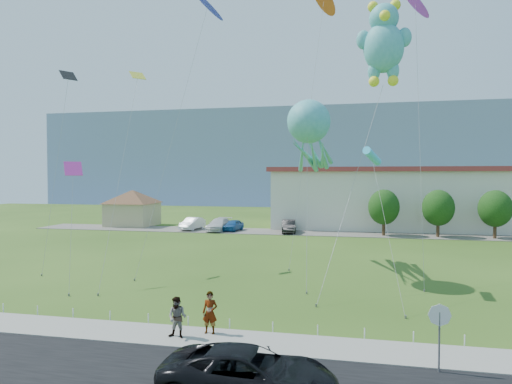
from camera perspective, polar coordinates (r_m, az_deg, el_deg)
ground at (r=23.22m, az=-4.90°, el=-15.59°), size 160.00×160.00×0.00m
sidewalk at (r=20.73m, az=-7.23°, el=-17.65°), size 80.00×2.50×0.10m
parking_strip at (r=56.97m, az=5.46°, el=-5.05°), size 70.00×6.00×0.06m
hill_ridge at (r=141.42m, az=9.45°, el=4.20°), size 160.00×50.00×25.00m
pavilion at (r=66.67m, az=-15.17°, el=-1.50°), size 9.20×9.20×5.00m
warehouse at (r=68.09m, az=28.71°, el=-0.68°), size 61.00×15.00×8.20m
stop_sign at (r=17.98m, az=21.96°, el=-14.78°), size 0.80×0.07×2.50m
rope_fence at (r=21.96m, az=-5.93°, el=-15.95°), size 26.05×0.05×0.50m
tree_near at (r=55.40m, az=15.69°, el=-1.83°), size 3.60×3.60×5.47m
tree_mid at (r=56.10m, az=21.82°, el=-1.85°), size 3.60×3.60×5.47m
tree_far at (r=57.42m, az=27.73°, el=-1.85°), size 3.60×3.60×5.47m
suv at (r=15.32m, az=-0.90°, el=-21.78°), size 5.59×2.60×1.55m
pedestrian_left at (r=20.79m, az=-5.78°, el=-14.76°), size 0.68×0.45×1.85m
pedestrian_right at (r=20.48m, az=-9.81°, el=-15.19°), size 0.89×0.71×1.75m
parked_car_silver at (r=59.97m, az=-7.97°, el=-3.93°), size 2.21×4.91×1.56m
parked_car_white at (r=58.45m, az=-4.66°, el=-4.07°), size 2.43×5.45×1.55m
parked_car_blue at (r=58.19m, az=-2.88°, el=-4.17°), size 2.23×4.32×1.41m
parked_car_black at (r=56.45m, az=4.11°, el=-4.28°), size 2.33×4.95×1.57m
octopus_kite at (r=32.73m, az=6.85°, el=6.99°), size 2.93×11.73×12.17m
teddy_bear_kite at (r=36.55m, az=15.67°, el=17.68°), size 6.04×12.09×19.91m
small_kite_orange at (r=41.90m, az=8.37°, el=22.02°), size 3.02×6.88×22.69m
small_kite_yellow at (r=36.50m, az=-15.08°, el=11.16°), size 2.79×10.18×15.37m
small_kite_purple at (r=38.09m, az=19.32°, el=20.85°), size 1.80×7.76×20.61m
small_kite_cyan at (r=29.06m, az=14.35°, el=4.23°), size 1.73×7.01×8.68m
small_kite_blue at (r=36.75m, az=-6.31°, el=21.56°), size 4.46×5.84×20.54m
small_kite_pink at (r=31.98m, az=-21.92°, el=1.51°), size 2.53×4.02×7.94m
small_kite_black at (r=37.44m, az=-22.75°, el=10.66°), size 1.29×3.58×15.00m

